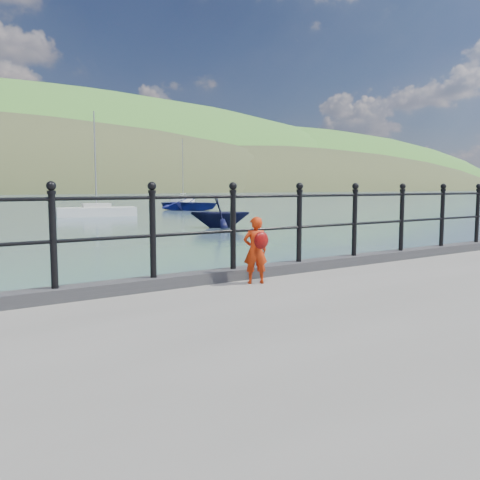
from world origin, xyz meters
TOP-DOWN VIEW (x-y plane):
  - ground at (0.00, 0.00)m, footprint 600.00×600.00m
  - kerb at (0.00, -0.15)m, footprint 60.00×0.30m
  - railing at (0.00, -0.15)m, footprint 18.11×0.11m
  - far_shore at (38.34, 239.41)m, footprint 830.00×200.00m
  - child at (0.68, -0.57)m, footprint 0.38×0.35m
  - launch_blue at (20.71, 37.43)m, footprint 6.54×7.15m
  - launch_navy at (11.86, 18.04)m, footprint 4.23×4.07m
  - sailboat_near at (9.74, 32.49)m, footprint 6.09×2.61m
  - sailboat_far at (32.17, 60.41)m, footprint 5.84×5.99m

SIDE VIEW (x-z plane):
  - far_shore at x=38.34m, z-range -100.57..55.43m
  - ground at x=0.00m, z-range 0.00..0.00m
  - sailboat_near at x=9.74m, z-range -3.74..4.42m
  - sailboat_far at x=32.17m, z-range -4.34..5.02m
  - launch_blue at x=20.71m, z-range 0.00..1.21m
  - launch_navy at x=11.86m, z-range 0.00..1.71m
  - kerb at x=0.00m, z-range 1.00..1.15m
  - child at x=0.68m, z-range 1.01..1.90m
  - railing at x=0.00m, z-range 1.23..2.42m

